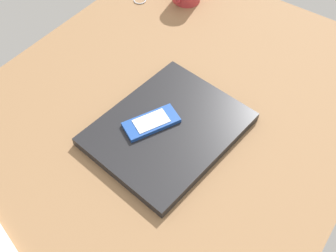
# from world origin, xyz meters

# --- Properties ---
(desk_surface) EXTENTS (1.20, 0.80, 0.03)m
(desk_surface) POSITION_xyz_m (0.00, 0.00, 0.01)
(desk_surface) COLOR olive
(desk_surface) RESTS_ON ground
(laptop_closed) EXTENTS (0.33, 0.27, 0.02)m
(laptop_closed) POSITION_xyz_m (-0.03, 0.04, 0.04)
(laptop_closed) COLOR black
(laptop_closed) RESTS_ON desk_surface
(cell_phone_on_laptop) EXTENTS (0.12, 0.09, 0.01)m
(cell_phone_on_laptop) POSITION_xyz_m (-0.02, 0.01, 0.06)
(cell_phone_on_laptop) COLOR #1E479E
(cell_phone_on_laptop) RESTS_ON laptop_closed
(key_ring) EXTENTS (0.04, 0.04, 0.00)m
(key_ring) POSITION_xyz_m (-0.36, -0.30, 0.03)
(key_ring) COLOR silver
(key_ring) RESTS_ON desk_surface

